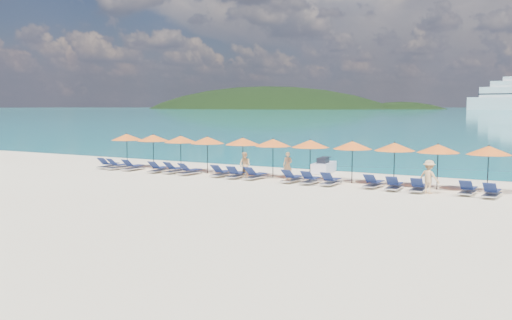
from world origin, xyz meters
The scene contains 35 objects.
ground centered at (0.00, 0.00, 0.00)m, with size 1400.00×1400.00×0.00m, color beige.
headland_main centered at (-300.00, 540.00, -38.00)m, with size 374.00×242.00×126.50m.
headland_small centered at (-150.00, 560.00, -35.00)m, with size 162.00×126.00×85.50m.
jetski centered at (1.42, 8.86, 0.38)m, with size 1.35×2.71×0.93m.
beachgoer_a centered at (0.85, 5.08, 0.76)m, with size 0.55×0.36×1.52m, color tan.
beachgoer_b centered at (-1.45, 4.23, 0.74)m, with size 0.72×0.41×1.48m, color tan.
beachgoer_c centered at (9.01, 3.59, 0.79)m, with size 1.02×0.48×1.58m, color tan.
umbrella_0 centered at (-11.23, 5.18, 2.02)m, with size 2.10×2.10×2.28m.
umbrella_1 centered at (-9.04, 5.27, 2.02)m, with size 2.10×2.10×2.28m.
umbrella_2 centered at (-6.63, 5.05, 2.02)m, with size 2.10×2.10×2.28m.
umbrella_3 centered at (-4.59, 5.02, 2.02)m, with size 2.10×2.10×2.28m.
umbrella_4 centered at (-2.16, 5.19, 2.02)m, with size 2.10×2.10×2.28m.
umbrella_5 centered at (-0.05, 5.02, 2.02)m, with size 2.10×2.10×2.28m.
umbrella_6 centered at (2.17, 5.21, 2.02)m, with size 2.10×2.10×2.28m.
umbrella_7 centered at (4.58, 5.30, 2.02)m, with size 2.10×2.10×2.28m.
umbrella_8 centered at (6.85, 5.29, 2.02)m, with size 2.10×2.10×2.28m.
umbrella_9 centered at (9.04, 5.20, 2.02)m, with size 2.10×2.10×2.28m.
umbrella_10 centered at (11.34, 5.27, 2.02)m, with size 2.10×2.10×2.28m.
lounger_0 centered at (-11.75, 3.95, 0.24)m, with size 0.77×1.75×0.66m.
lounger_1 centered at (-10.71, 3.79, 0.24)m, with size 0.79×1.75×0.66m.
lounger_2 centered at (-9.51, 3.82, 0.24)m, with size 0.71×1.73×0.66m.
lounger_3 centered at (-7.35, 3.78, 0.24)m, with size 0.73×1.74×0.66m.
lounger_4 centered at (-6.23, 3.93, 0.24)m, with size 0.71×1.73×0.66m.
lounger_5 centered at (-4.98, 3.77, 0.24)m, with size 0.78×1.75×0.66m.
lounger_6 centered at (-2.87, 4.00, 0.24)m, with size 0.63×1.70×0.66m.
lounger_7 centered at (-1.76, 3.83, 0.24)m, with size 0.79×1.75×0.66m.
lounger_8 centered at (-0.58, 3.93, 0.24)m, with size 0.74×1.74×0.66m.
lounger_9 centered at (1.78, 3.85, 0.24)m, with size 0.72×1.73×0.66m.
lounger_10 centered at (2.87, 3.80, 0.24)m, with size 0.67×1.72×0.66m.
lounger_11 centered at (3.99, 3.82, 0.24)m, with size 0.64×1.71×0.66m.
lounger_12 centered at (6.19, 4.07, 0.24)m, with size 0.68×1.72×0.66m.
lounger_13 centered at (7.30, 3.85, 0.24)m, with size 0.76×1.75×0.66m.
lounger_14 centered at (8.47, 3.84, 0.24)m, with size 0.79×1.76×0.66m.
lounger_15 centered at (10.68, 4.10, 0.24)m, with size 0.66×1.71×0.66m.
lounger_16 centered at (11.74, 3.81, 0.24)m, with size 0.68×1.72×0.66m.
Camera 1 is at (15.25, -23.32, 4.13)m, focal length 40.00 mm.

